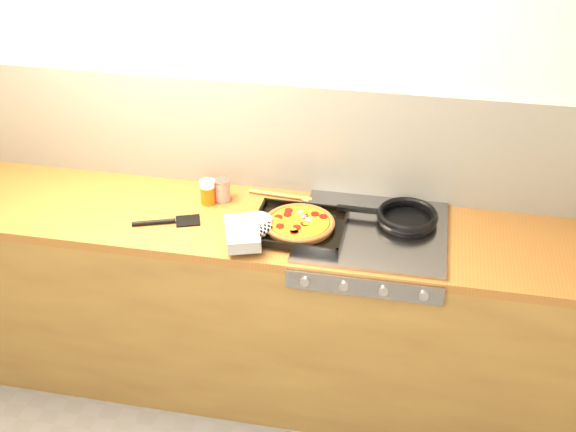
% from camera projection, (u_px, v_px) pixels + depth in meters
% --- Properties ---
extents(room_shell, '(3.20, 3.20, 3.20)m').
position_uv_depth(room_shell, '(279.00, 138.00, 3.14)').
color(room_shell, white).
rests_on(room_shell, ground).
extents(counter_run, '(3.20, 0.62, 0.90)m').
position_uv_depth(counter_run, '(267.00, 305.00, 3.27)').
color(counter_run, olive).
rests_on(counter_run, ground).
extents(stovetop, '(0.60, 0.56, 0.02)m').
position_uv_depth(stovetop, '(373.00, 232.00, 2.95)').
color(stovetop, gray).
rests_on(stovetop, counter_run).
extents(pizza_on_tray, '(0.49, 0.42, 0.06)m').
position_uv_depth(pizza_on_tray, '(284.00, 226.00, 2.92)').
color(pizza_on_tray, black).
rests_on(pizza_on_tray, stovetop).
extents(frying_pan, '(0.42, 0.26, 0.04)m').
position_uv_depth(frying_pan, '(406.00, 217.00, 2.99)').
color(frying_pan, black).
rests_on(frying_pan, stovetop).
extents(tomato_can, '(0.09, 0.09, 0.10)m').
position_uv_depth(tomato_can, '(222.00, 190.00, 3.16)').
color(tomato_can, maroon).
rests_on(tomato_can, counter_run).
extents(juice_glass, '(0.08, 0.08, 0.11)m').
position_uv_depth(juice_glass, '(208.00, 192.00, 3.13)').
color(juice_glass, '#D2560C').
rests_on(juice_glass, counter_run).
extents(wooden_spoon, '(0.30, 0.06, 0.02)m').
position_uv_depth(wooden_spoon, '(287.00, 196.00, 3.19)').
color(wooden_spoon, '#A37D45').
rests_on(wooden_spoon, counter_run).
extents(black_spatula, '(0.28, 0.15, 0.02)m').
position_uv_depth(black_spatula, '(168.00, 222.00, 3.01)').
color(black_spatula, black).
rests_on(black_spatula, counter_run).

